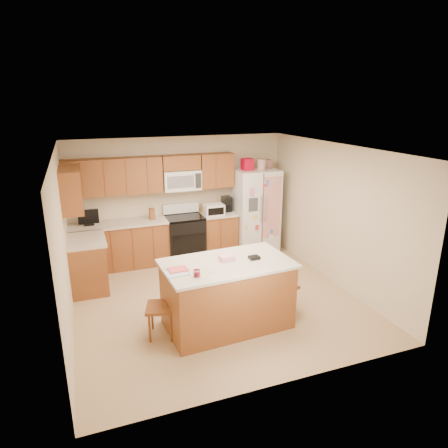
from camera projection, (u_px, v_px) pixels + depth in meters
name	position (u px, v px, depth m)	size (l,w,h in m)	color
ground	(215.00, 299.00, 6.71)	(4.50, 4.50, 0.00)	#A97F58
room_shell	(215.00, 217.00, 6.28)	(4.60, 4.60, 2.52)	beige
cabinetry	(137.00, 223.00, 7.71)	(3.36, 1.56, 2.15)	brown
stove	(185.00, 237.00, 8.30)	(0.76, 0.65, 1.13)	black
refrigerator	(255.00, 210.00, 8.63)	(0.90, 0.79, 2.04)	white
island	(227.00, 294.00, 5.80)	(1.89, 1.17, 1.09)	brown
windsor_chair_left	(162.00, 306.00, 5.55)	(0.49, 0.51, 0.96)	brown
windsor_chair_back	(212.00, 279.00, 6.35)	(0.43, 0.41, 0.99)	brown
windsor_chair_right	(281.00, 285.00, 6.18)	(0.48, 0.49, 0.96)	brown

